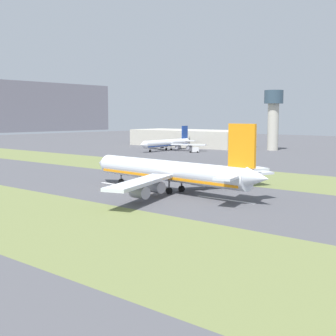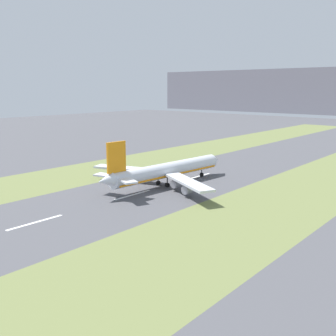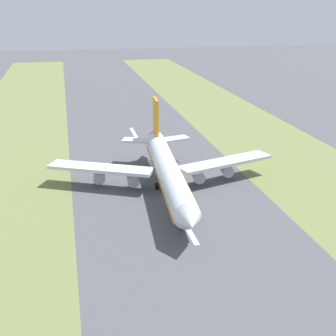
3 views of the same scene
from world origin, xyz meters
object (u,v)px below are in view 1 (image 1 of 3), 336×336
(control_tower, at_px, (273,113))
(service_truck, at_px, (194,150))
(terminal_building, at_px, (190,138))
(airplane_main_jet, at_px, (173,172))
(airplane_parked_apron, at_px, (168,143))

(control_tower, bearing_deg, service_truck, 151.29)
(terminal_building, bearing_deg, service_truck, -140.07)
(airplane_main_jet, bearing_deg, terminal_building, 36.29)
(service_truck, bearing_deg, terminal_building, 39.93)
(service_truck, bearing_deg, airplane_parked_apron, 81.37)
(control_tower, bearing_deg, airplane_main_jet, -161.27)
(airplane_main_jet, bearing_deg, control_tower, 18.73)
(airplane_parked_apron, height_order, service_truck, airplane_parked_apron)
(airplane_main_jet, xyz_separation_m, control_tower, (168.92, 57.29, 17.50))
(airplane_main_jet, xyz_separation_m, airplane_parked_apron, (124.27, 107.61, -1.44))
(airplane_main_jet, relative_size, terminal_building, 0.76)
(airplane_main_jet, xyz_separation_m, terminal_building, (167.82, 123.21, -0.16))
(terminal_building, height_order, service_truck, terminal_building)
(terminal_building, bearing_deg, airplane_parked_apron, -160.29)
(terminal_building, height_order, airplane_parked_apron, airplane_parked_apron)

